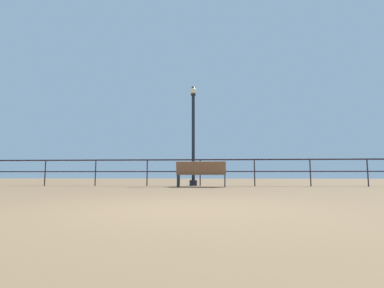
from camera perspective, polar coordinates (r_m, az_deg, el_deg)
ground_plane at (r=3.55m, az=-3.12°, el=-13.03°), size 60.00×60.00×0.00m
pier_railing at (r=10.83m, az=1.65°, el=-4.47°), size 24.69×0.05×1.02m
bench_near_left at (r=9.90m, az=1.87°, el=-5.83°), size 1.74×0.74×0.88m
lamppost_center at (r=11.21m, az=0.26°, el=1.83°), size 0.30×0.30×4.04m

